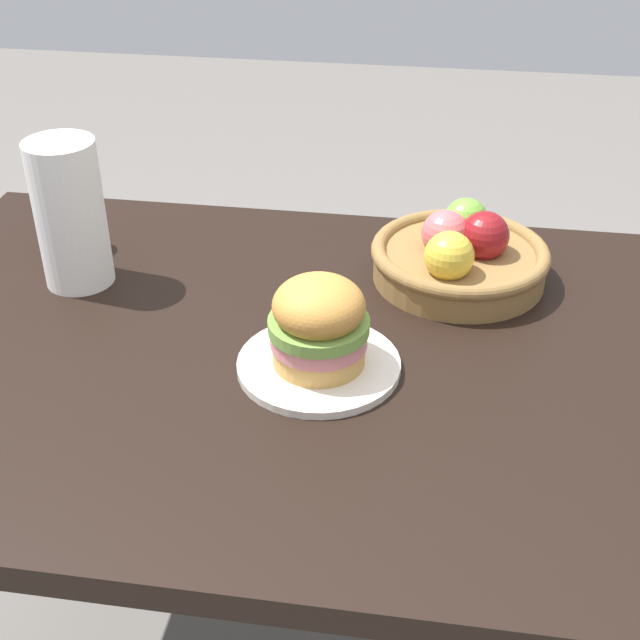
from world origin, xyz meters
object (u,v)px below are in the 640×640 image
at_px(fruit_basket, 460,255).
at_px(paper_towel_roll, 70,214).
at_px(soda_can, 60,214).
at_px(plate, 319,365).
at_px(sandwich, 319,323).

relative_size(fruit_basket, paper_towel_roll, 1.21).
relative_size(soda_can, paper_towel_roll, 0.53).
xyz_separation_m(soda_can, paper_towel_roll, (0.07, -0.11, 0.06)).
xyz_separation_m(plate, sandwich, (0.00, -0.00, 0.07)).
xyz_separation_m(plate, fruit_basket, (0.19, 0.28, 0.04)).
height_order(soda_can, fruit_basket, soda_can).
distance_m(plate, paper_towel_roll, 0.48).
bearing_deg(plate, sandwich, -86.42).
bearing_deg(sandwich, soda_can, 149.42).
bearing_deg(fruit_basket, sandwich, -123.51).
relative_size(plate, soda_can, 1.83).
bearing_deg(soda_can, sandwich, -30.58).
distance_m(sandwich, soda_can, 0.58).
distance_m(fruit_basket, paper_towel_roll, 0.63).
bearing_deg(paper_towel_roll, fruit_basket, 9.25).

